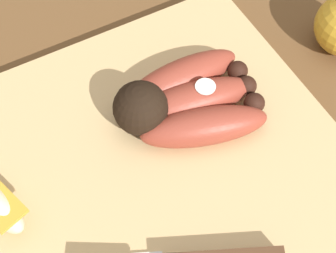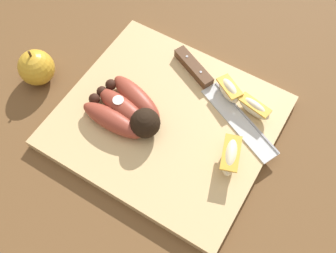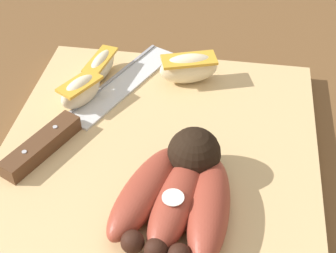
# 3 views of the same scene
# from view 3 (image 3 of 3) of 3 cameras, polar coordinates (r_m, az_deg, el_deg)

# --- Properties ---
(ground_plane) EXTENTS (6.00, 6.00, 0.00)m
(ground_plane) POSITION_cam_3_polar(r_m,az_deg,el_deg) (0.54, -1.27, -4.89)
(ground_plane) COLOR brown
(cutting_board) EXTENTS (0.38, 0.34, 0.02)m
(cutting_board) POSITION_cam_3_polar(r_m,az_deg,el_deg) (0.53, -1.51, -4.35)
(cutting_board) COLOR tan
(cutting_board) RESTS_ON ground_plane
(banana_bunch) EXTENTS (0.15, 0.12, 0.05)m
(banana_bunch) POSITION_cam_3_polar(r_m,az_deg,el_deg) (0.46, 1.44, -7.40)
(banana_bunch) COLOR black
(banana_bunch) RESTS_ON cutting_board
(chefs_knife) EXTENTS (0.27, 0.14, 0.02)m
(chefs_knife) POSITION_cam_3_polar(r_m,az_deg,el_deg) (0.56, -10.95, 0.54)
(chefs_knife) COLOR silver
(chefs_knife) RESTS_ON cutting_board
(apple_wedge_near) EXTENTS (0.05, 0.08, 0.04)m
(apple_wedge_near) POSITION_cam_3_polar(r_m,az_deg,el_deg) (0.61, 2.41, 6.78)
(apple_wedge_near) COLOR beige
(apple_wedge_near) RESTS_ON cutting_board
(apple_wedge_middle) EXTENTS (0.06, 0.05, 0.04)m
(apple_wedge_middle) POSITION_cam_3_polar(r_m,az_deg,el_deg) (0.58, -10.03, 4.05)
(apple_wedge_middle) COLOR beige
(apple_wedge_middle) RESTS_ON cutting_board
(apple_wedge_far) EXTENTS (0.07, 0.03, 0.03)m
(apple_wedge_far) POSITION_cam_3_polar(r_m,az_deg,el_deg) (0.62, -7.74, 6.93)
(apple_wedge_far) COLOR beige
(apple_wedge_far) RESTS_ON cutting_board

